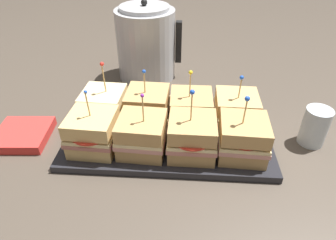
{
  "coord_description": "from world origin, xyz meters",
  "views": [
    {
      "loc": [
        0.04,
        -0.59,
        0.49
      ],
      "look_at": [
        0.0,
        0.0,
        0.07
      ],
      "focal_mm": 32.0,
      "sensor_mm": 36.0,
      "label": 1
    }
  ],
  "objects_px": {
    "sandwich_front_center_left": "(142,135)",
    "sandwich_back_far_right": "(236,111)",
    "sandwich_front_far_left": "(93,132)",
    "napkin_stack": "(23,135)",
    "kettle_steel": "(146,43)",
    "drinking_glass": "(315,127)",
    "serving_platter": "(168,138)",
    "sandwich_front_center_right": "(192,137)",
    "sandwich_back_far_left": "(104,106)",
    "sandwich_front_far_right": "(243,138)",
    "sandwich_back_center_right": "(191,110)",
    "sandwich_back_center_left": "(148,107)"
  },
  "relations": [
    {
      "from": "drinking_glass",
      "to": "kettle_steel",
      "type": "bearing_deg",
      "value": 143.1
    },
    {
      "from": "sandwich_front_far_left",
      "to": "sandwich_front_far_right",
      "type": "relative_size",
      "value": 0.98
    },
    {
      "from": "sandwich_back_center_left",
      "to": "sandwich_back_far_right",
      "type": "bearing_deg",
      "value": 0.11
    },
    {
      "from": "sandwich_front_far_left",
      "to": "sandwich_back_far_right",
      "type": "bearing_deg",
      "value": 18.62
    },
    {
      "from": "sandwich_front_far_right",
      "to": "sandwich_back_center_right",
      "type": "height_order",
      "value": "sandwich_front_far_right"
    },
    {
      "from": "sandwich_front_center_left",
      "to": "sandwich_back_far_right",
      "type": "xyz_separation_m",
      "value": [
        0.23,
        0.11,
        0.0
      ]
    },
    {
      "from": "sandwich_back_center_right",
      "to": "kettle_steel",
      "type": "bearing_deg",
      "value": 116.42
    },
    {
      "from": "drinking_glass",
      "to": "napkin_stack",
      "type": "xyz_separation_m",
      "value": [
        -0.73,
        -0.03,
        -0.04
      ]
    },
    {
      "from": "serving_platter",
      "to": "sandwich_front_far_right",
      "type": "xyz_separation_m",
      "value": [
        0.17,
        -0.06,
        0.05
      ]
    },
    {
      "from": "sandwich_back_center_right",
      "to": "napkin_stack",
      "type": "bearing_deg",
      "value": -170.89
    },
    {
      "from": "serving_platter",
      "to": "drinking_glass",
      "type": "height_order",
      "value": "drinking_glass"
    },
    {
      "from": "sandwich_front_center_right",
      "to": "sandwich_back_far_right",
      "type": "height_order",
      "value": "sandwich_front_center_right"
    },
    {
      "from": "kettle_steel",
      "to": "napkin_stack",
      "type": "xyz_separation_m",
      "value": [
        -0.28,
        -0.37,
        -0.11
      ]
    },
    {
      "from": "sandwich_back_center_right",
      "to": "sandwich_back_far_right",
      "type": "distance_m",
      "value": 0.12
    },
    {
      "from": "serving_platter",
      "to": "sandwich_back_far_right",
      "type": "bearing_deg",
      "value": 19.03
    },
    {
      "from": "sandwich_front_far_left",
      "to": "sandwich_back_far_right",
      "type": "relative_size",
      "value": 1.05
    },
    {
      "from": "sandwich_front_far_right",
      "to": "sandwich_back_far_left",
      "type": "height_order",
      "value": "sandwich_back_far_left"
    },
    {
      "from": "sandwich_back_center_left",
      "to": "sandwich_front_far_right",
      "type": "bearing_deg",
      "value": -26.61
    },
    {
      "from": "kettle_steel",
      "to": "drinking_glass",
      "type": "xyz_separation_m",
      "value": [
        0.46,
        -0.34,
        -0.07
      ]
    },
    {
      "from": "sandwich_front_far_right",
      "to": "sandwich_back_far_left",
      "type": "relative_size",
      "value": 0.94
    },
    {
      "from": "drinking_glass",
      "to": "sandwich_front_center_right",
      "type": "bearing_deg",
      "value": -165.57
    },
    {
      "from": "sandwich_front_far_left",
      "to": "sandwich_front_center_right",
      "type": "distance_m",
      "value": 0.23
    },
    {
      "from": "sandwich_back_far_right",
      "to": "sandwich_back_far_left",
      "type": "bearing_deg",
      "value": -179.76
    },
    {
      "from": "sandwich_front_far_right",
      "to": "drinking_glass",
      "type": "xyz_separation_m",
      "value": [
        0.19,
        0.08,
        -0.01
      ]
    },
    {
      "from": "kettle_steel",
      "to": "serving_platter",
      "type": "bearing_deg",
      "value": -75.06
    },
    {
      "from": "sandwich_front_center_left",
      "to": "kettle_steel",
      "type": "bearing_deg",
      "value": 95.52
    },
    {
      "from": "sandwich_back_far_right",
      "to": "sandwich_back_center_right",
      "type": "bearing_deg",
      "value": -178.4
    },
    {
      "from": "sandwich_back_far_right",
      "to": "kettle_steel",
      "type": "height_order",
      "value": "kettle_steel"
    },
    {
      "from": "serving_platter",
      "to": "kettle_steel",
      "type": "xyz_separation_m",
      "value": [
        -0.1,
        0.36,
        0.11
      ]
    },
    {
      "from": "sandwich_front_center_left",
      "to": "kettle_steel",
      "type": "height_order",
      "value": "kettle_steel"
    },
    {
      "from": "serving_platter",
      "to": "kettle_steel",
      "type": "distance_m",
      "value": 0.39
    },
    {
      "from": "serving_platter",
      "to": "napkin_stack",
      "type": "distance_m",
      "value": 0.37
    },
    {
      "from": "serving_platter",
      "to": "sandwich_front_center_right",
      "type": "distance_m",
      "value": 0.1
    },
    {
      "from": "sandwich_front_far_right",
      "to": "sandwich_back_far_right",
      "type": "distance_m",
      "value": 0.12
    },
    {
      "from": "sandwich_back_far_left",
      "to": "sandwich_back_far_right",
      "type": "relative_size",
      "value": 1.14
    },
    {
      "from": "sandwich_front_center_right",
      "to": "sandwich_back_far_left",
      "type": "height_order",
      "value": "sandwich_back_far_left"
    },
    {
      "from": "sandwich_front_center_left",
      "to": "sandwich_front_center_right",
      "type": "height_order",
      "value": "sandwich_front_center_right"
    },
    {
      "from": "sandwich_back_far_left",
      "to": "napkin_stack",
      "type": "bearing_deg",
      "value": -160.71
    },
    {
      "from": "sandwich_front_center_right",
      "to": "sandwich_back_center_left",
      "type": "xyz_separation_m",
      "value": [
        -0.11,
        0.12,
        -0.0
      ]
    },
    {
      "from": "napkin_stack",
      "to": "sandwich_front_far_left",
      "type": "bearing_deg",
      "value": -12.03
    },
    {
      "from": "sandwich_back_far_left",
      "to": "sandwich_back_center_left",
      "type": "height_order",
      "value": "sandwich_back_far_left"
    },
    {
      "from": "sandwich_front_far_right",
      "to": "napkin_stack",
      "type": "height_order",
      "value": "sandwich_front_far_right"
    },
    {
      "from": "sandwich_front_far_right",
      "to": "sandwich_front_center_right",
      "type": "bearing_deg",
      "value": -178.98
    },
    {
      "from": "sandwich_front_far_right",
      "to": "sandwich_back_far_right",
      "type": "bearing_deg",
      "value": 90.67
    },
    {
      "from": "sandwich_back_center_right",
      "to": "napkin_stack",
      "type": "distance_m",
      "value": 0.44
    },
    {
      "from": "sandwich_front_far_left",
      "to": "sandwich_front_center_right",
      "type": "xyz_separation_m",
      "value": [
        0.23,
        -0.0,
        0.0
      ]
    },
    {
      "from": "serving_platter",
      "to": "sandwich_front_center_right",
      "type": "bearing_deg",
      "value": -45.06
    },
    {
      "from": "sandwich_back_center_left",
      "to": "sandwich_back_center_right",
      "type": "height_order",
      "value": "sandwich_back_center_right"
    },
    {
      "from": "sandwich_front_far_right",
      "to": "sandwich_back_center_right",
      "type": "bearing_deg",
      "value": 136.2
    },
    {
      "from": "sandwich_front_center_left",
      "to": "sandwich_back_far_right",
      "type": "distance_m",
      "value": 0.25
    }
  ]
}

